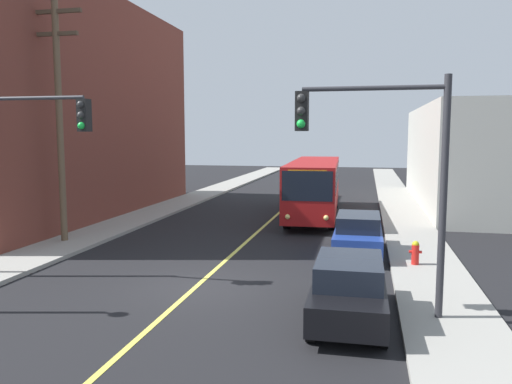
{
  "coord_description": "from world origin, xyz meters",
  "views": [
    {
      "loc": [
        5.09,
        -14.62,
        4.71
      ],
      "look_at": [
        0.0,
        8.75,
        2.0
      ],
      "focal_mm": 35.65,
      "sensor_mm": 36.0,
      "label": 1
    }
  ],
  "objects_px": {
    "utility_pole_near": "(59,109)",
    "traffic_signal_right_corner": "(380,151)",
    "city_bus": "(315,185)",
    "parked_car_blue": "(358,234)",
    "fire_hydrant": "(415,252)",
    "parked_car_black": "(349,288)",
    "traffic_signal_left_corner": "(29,147)"
  },
  "relations": [
    {
      "from": "utility_pole_near",
      "to": "traffic_signal_left_corner",
      "type": "height_order",
      "value": "utility_pole_near"
    },
    {
      "from": "traffic_signal_left_corner",
      "to": "traffic_signal_right_corner",
      "type": "distance_m",
      "value": 10.9
    },
    {
      "from": "traffic_signal_right_corner",
      "to": "traffic_signal_left_corner",
      "type": "bearing_deg",
      "value": 173.24
    },
    {
      "from": "parked_car_blue",
      "to": "traffic_signal_left_corner",
      "type": "bearing_deg",
      "value": -151.1
    },
    {
      "from": "utility_pole_near",
      "to": "traffic_signal_left_corner",
      "type": "relative_size",
      "value": 1.7
    },
    {
      "from": "city_bus",
      "to": "traffic_signal_left_corner",
      "type": "height_order",
      "value": "traffic_signal_left_corner"
    },
    {
      "from": "parked_car_black",
      "to": "fire_hydrant",
      "type": "height_order",
      "value": "parked_car_black"
    },
    {
      "from": "traffic_signal_left_corner",
      "to": "city_bus",
      "type": "bearing_deg",
      "value": 62.92
    },
    {
      "from": "traffic_signal_left_corner",
      "to": "parked_car_black",
      "type": "bearing_deg",
      "value": -9.02
    },
    {
      "from": "parked_car_black",
      "to": "fire_hydrant",
      "type": "xyz_separation_m",
      "value": [
        2.12,
        5.64,
        -0.26
      ]
    },
    {
      "from": "city_bus",
      "to": "parked_car_blue",
      "type": "bearing_deg",
      "value": -74.06
    },
    {
      "from": "parked_car_blue",
      "to": "utility_pole_near",
      "type": "height_order",
      "value": "utility_pole_near"
    },
    {
      "from": "parked_car_black",
      "to": "fire_hydrant",
      "type": "distance_m",
      "value": 6.03
    },
    {
      "from": "city_bus",
      "to": "parked_car_blue",
      "type": "distance_m",
      "value": 9.65
    },
    {
      "from": "city_bus",
      "to": "traffic_signal_right_corner",
      "type": "xyz_separation_m",
      "value": [
        3.21,
        -16.17,
        2.49
      ]
    },
    {
      "from": "parked_car_black",
      "to": "fire_hydrant",
      "type": "relative_size",
      "value": 5.25
    },
    {
      "from": "utility_pole_near",
      "to": "traffic_signal_right_corner",
      "type": "distance_m",
      "value": 14.61
    },
    {
      "from": "fire_hydrant",
      "to": "traffic_signal_right_corner",
      "type": "bearing_deg",
      "value": -105.15
    },
    {
      "from": "parked_car_blue",
      "to": "fire_hydrant",
      "type": "xyz_separation_m",
      "value": [
        2.01,
        -1.63,
        -0.26
      ]
    },
    {
      "from": "traffic_signal_right_corner",
      "to": "parked_car_blue",
      "type": "bearing_deg",
      "value": 94.73
    },
    {
      "from": "utility_pole_near",
      "to": "fire_hydrant",
      "type": "relative_size",
      "value": 12.16
    },
    {
      "from": "city_bus",
      "to": "traffic_signal_left_corner",
      "type": "bearing_deg",
      "value": -117.08
    },
    {
      "from": "traffic_signal_left_corner",
      "to": "traffic_signal_right_corner",
      "type": "bearing_deg",
      "value": -6.76
    },
    {
      "from": "parked_car_blue",
      "to": "traffic_signal_right_corner",
      "type": "relative_size",
      "value": 0.73
    },
    {
      "from": "parked_car_blue",
      "to": "traffic_signal_left_corner",
      "type": "relative_size",
      "value": 0.73
    },
    {
      "from": "parked_car_blue",
      "to": "utility_pole_near",
      "type": "distance_m",
      "value": 13.43
    },
    {
      "from": "traffic_signal_right_corner",
      "to": "utility_pole_near",
      "type": "bearing_deg",
      "value": 153.93
    },
    {
      "from": "traffic_signal_left_corner",
      "to": "fire_hydrant",
      "type": "xyz_separation_m",
      "value": [
        12.26,
        4.03,
        -3.72
      ]
    },
    {
      "from": "traffic_signal_right_corner",
      "to": "fire_hydrant",
      "type": "xyz_separation_m",
      "value": [
        1.44,
        5.32,
        -3.72
      ]
    },
    {
      "from": "city_bus",
      "to": "traffic_signal_left_corner",
      "type": "relative_size",
      "value": 2.04
    },
    {
      "from": "traffic_signal_right_corner",
      "to": "fire_hydrant",
      "type": "height_order",
      "value": "traffic_signal_right_corner"
    },
    {
      "from": "utility_pole_near",
      "to": "fire_hydrant",
      "type": "height_order",
      "value": "utility_pole_near"
    }
  ]
}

